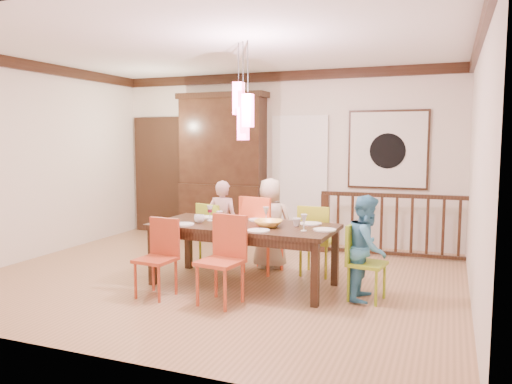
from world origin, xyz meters
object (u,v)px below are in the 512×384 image
(person_end_right, at_px, (367,248))
(person_far_left, at_px, (223,223))
(dining_table, at_px, (244,231))
(china_hutch, at_px, (223,166))
(chair_end_right, at_px, (367,257))
(balustrade, at_px, (396,224))
(chair_far_left, at_px, (217,230))
(person_far_mid, at_px, (270,223))

(person_end_right, bearing_deg, person_far_left, 69.28)
(dining_table, height_order, china_hutch, china_hutch)
(dining_table, xyz_separation_m, china_hutch, (-1.45, 2.51, 0.61))
(chair_end_right, height_order, person_far_left, person_far_left)
(balustrade, relative_size, person_far_left, 1.91)
(chair_end_right, bearing_deg, chair_far_left, 80.78)
(chair_far_left, relative_size, person_far_left, 0.75)
(dining_table, relative_size, person_far_left, 1.88)
(dining_table, xyz_separation_m, person_far_mid, (0.03, 0.88, -0.05))
(person_far_mid, distance_m, person_end_right, 1.69)
(chair_end_right, xyz_separation_m, china_hutch, (-2.94, 2.54, 0.80))
(dining_table, height_order, chair_far_left, chair_far_left)
(person_far_left, distance_m, person_far_mid, 0.69)
(person_far_left, relative_size, person_far_mid, 0.96)
(dining_table, height_order, person_end_right, person_end_right)
(balustrade, distance_m, person_end_right, 2.16)
(china_hutch, distance_m, person_far_mid, 2.29)
(balustrade, xyz_separation_m, person_far_left, (-2.24, -1.34, 0.10))
(person_far_left, bearing_deg, dining_table, 123.11)
(person_far_left, bearing_deg, chair_far_left, 68.15)
(balustrade, height_order, person_far_mid, person_far_mid)
(dining_table, distance_m, china_hutch, 2.96)
(dining_table, distance_m, balustrade, 2.68)
(balustrade, distance_m, person_far_left, 2.61)
(person_far_mid, bearing_deg, person_far_left, -4.25)
(chair_far_left, distance_m, person_end_right, 2.28)
(person_end_right, bearing_deg, chair_far_left, 72.52)
(dining_table, height_order, person_far_mid, person_far_mid)
(chair_end_right, bearing_deg, person_far_left, 77.58)
(chair_far_left, xyz_separation_m, chair_end_right, (2.18, -0.73, -0.03))
(china_hutch, distance_m, person_far_left, 1.98)
(balustrade, height_order, person_far_left, person_far_left)
(dining_table, height_order, person_far_left, person_far_left)
(person_end_right, bearing_deg, chair_end_right, -164.78)
(chair_far_left, height_order, person_far_left, person_far_left)
(china_hutch, bearing_deg, person_far_left, -64.96)
(dining_table, relative_size, chair_far_left, 2.52)
(dining_table, xyz_separation_m, person_far_left, (-0.66, 0.82, -0.07))
(person_far_left, relative_size, person_end_right, 1.03)
(chair_end_right, xyz_separation_m, person_far_mid, (-1.46, 0.92, 0.14))
(chair_end_right, height_order, person_far_mid, person_far_mid)
(chair_end_right, xyz_separation_m, balustrade, (0.09, 2.19, 0.02))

